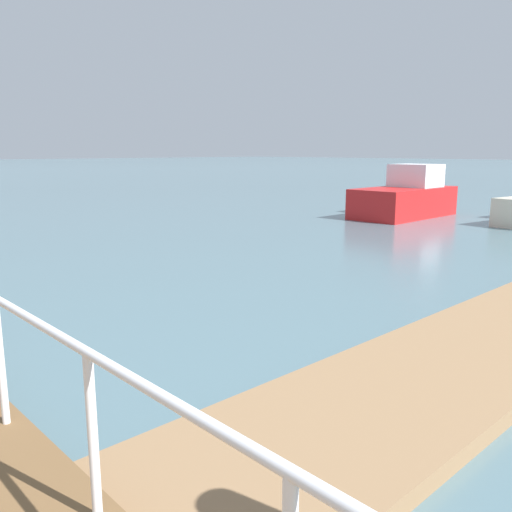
{
  "coord_description": "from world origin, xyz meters",
  "views": [
    {
      "loc": [
        -4.4,
        6.51,
        2.56
      ],
      "look_at": [
        0.83,
        12.07,
        1.05
      ],
      "focal_mm": 37.46,
      "sensor_mm": 36.0,
      "label": 1
    }
  ],
  "objects": [
    {
      "name": "boardwalk_railing",
      "position": [
        -3.15,
        9.22,
        1.23
      ],
      "size": [
        0.06,
        28.18,
        1.08
      ],
      "color": "white",
      "rests_on": "boardwalk"
    },
    {
      "name": "ground_plane",
      "position": [
        0.0,
        20.0,
        0.0
      ],
      "size": [
        300.0,
        300.0,
        0.0
      ],
      "primitive_type": "plane",
      "color": "slate"
    },
    {
      "name": "moored_boat_2",
      "position": [
        14.23,
        17.74,
        0.74
      ],
      "size": [
        4.72,
        2.21,
        2.03
      ],
      "color": "red",
      "rests_on": "ground_plane"
    },
    {
      "name": "floating_dock",
      "position": [
        2.97,
        9.23,
        0.09
      ],
      "size": [
        12.95,
        2.0,
        0.18
      ],
      "primitive_type": "cube",
      "color": "#93704C",
      "rests_on": "ground_plane"
    }
  ]
}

